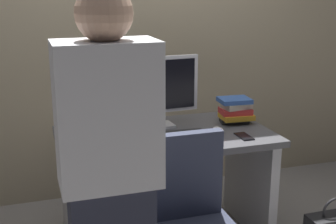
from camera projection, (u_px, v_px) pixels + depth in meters
wall_back at (130, 3)px, 3.45m from camera, size 6.40×0.10×3.00m
desk at (166, 169)px, 2.89m from camera, size 1.31×0.73×0.75m
person_at_desk at (110, 185)px, 1.87m from camera, size 0.40×0.24×1.64m
monitor at (158, 88)px, 2.89m from camera, size 0.54×0.15×0.46m
keyboard at (170, 135)px, 2.76m from camera, size 0.44×0.15×0.02m
mouse at (218, 130)px, 2.84m from camera, size 0.06×0.10×0.03m
cup_near_keyboard at (95, 141)px, 2.55m from camera, size 0.08×0.08×0.10m
cup_by_monitor at (83, 126)px, 2.82m from camera, size 0.07×0.07×0.09m
book_stack at (235, 110)px, 3.03m from camera, size 0.22×0.18×0.17m
cell_phone at (244, 136)px, 2.76m from camera, size 0.07×0.14×0.01m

